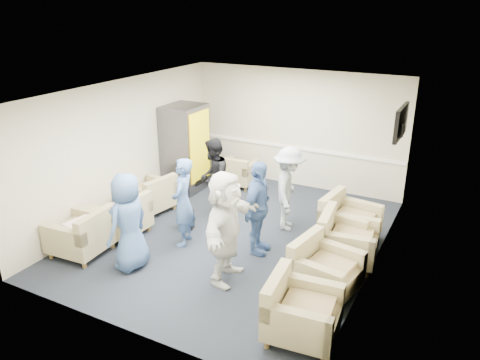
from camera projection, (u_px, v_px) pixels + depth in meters
The scene contains 25 objects.
floor at pixel (235, 236), 8.69m from camera, with size 6.00×6.00×0.00m, color black.
ceiling at pixel (234, 91), 7.72m from camera, with size 6.00×6.00×0.00m, color silver.
back_wall at pixel (296, 129), 10.69m from camera, with size 5.00×0.02×2.70m, color beige.
front_wall at pixel (118, 240), 5.73m from camera, with size 5.00×0.02×2.70m, color beige.
left_wall at pixel (124, 148), 9.29m from camera, with size 0.02×6.00×2.70m, color beige.
right_wall at pixel (378, 193), 7.12m from camera, with size 0.02×6.00×2.70m, color beige.
chair_rail at pixel (295, 148), 10.83m from camera, with size 4.98×0.04×0.06m, color white.
tv at pixel (401, 122), 8.39m from camera, with size 0.10×1.00×0.58m.
armchair_left_near at pixel (83, 235), 7.96m from camera, with size 0.94×0.94×0.71m.
armchair_left_mid at pixel (123, 218), 8.62m from camera, with size 0.88×0.88×0.68m.
armchair_left_far at pixel (152, 196), 9.61m from camera, with size 0.97×0.97×0.67m.
armchair_right_near at pixel (299, 313), 5.99m from camera, with size 0.98×0.98×0.72m.
armchair_right_midnear at pixel (322, 271), 6.93m from camera, with size 1.02×1.02×0.71m.
armchair_right_midfar at pixel (345, 241), 7.75m from camera, with size 1.01×1.01×0.73m.
armchair_right_far at pixel (347, 222), 8.43m from camera, with size 1.00×1.00×0.72m.
armchair_corner at pixel (237, 173), 10.96m from camera, with size 0.83×0.83×0.62m.
vending_machine at pixel (185, 148), 10.54m from camera, with size 0.79×0.93×1.96m.
backpack at pixel (186, 217), 8.90m from camera, with size 0.31×0.26×0.46m.
pillow at pixel (81, 226), 7.89m from camera, with size 0.50×0.37×0.14m, color white.
person_front_left at pixel (128, 222), 7.41m from camera, with size 0.79×0.52×1.62m, color #3F6099.
person_mid_left at pixel (183, 202), 8.16m from camera, with size 0.59×0.38×1.61m, color #3F6099.
person_back_left at pixel (213, 178), 9.29m from camera, with size 0.78×0.60×1.60m, color black.
person_back_right at pixel (289, 189), 8.73m from camera, with size 1.04×0.60×1.61m, color beige.
person_mid_right at pixel (258, 208), 7.86m from camera, with size 0.97×0.40×1.65m, color #3F6099.
person_front_right at pixel (226, 227), 7.05m from camera, with size 1.66×0.53×1.79m, color silver.
Camera 1 is at (3.68, -6.80, 4.10)m, focal length 35.00 mm.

